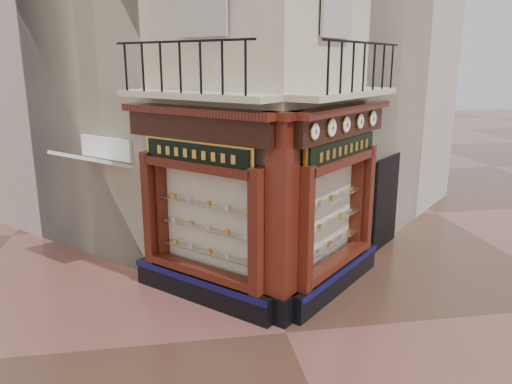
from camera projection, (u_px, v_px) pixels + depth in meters
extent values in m
plane|color=#472C21|center=(286.00, 333.00, 9.12)|extent=(80.00, 80.00, 0.00)
cube|color=beige|center=(239.00, 16.00, 13.48)|extent=(11.31, 11.31, 12.00)
cube|color=#BBB0A3|center=(150.00, 39.00, 15.57)|extent=(11.31, 11.31, 11.00)
cube|color=#BBB0A3|center=(304.00, 40.00, 16.37)|extent=(11.31, 11.31, 11.00)
cube|color=black|center=(202.00, 288.00, 10.29)|extent=(2.72, 2.72, 0.55)
cube|color=#0C0C3D|center=(195.00, 282.00, 10.08)|extent=(2.50, 2.50, 0.12)
cube|color=#350F09|center=(257.00, 233.00, 9.12)|extent=(0.37, 0.37, 2.45)
cube|color=#350F09|center=(151.00, 208.00, 10.70)|extent=(0.37, 0.37, 2.45)
cube|color=beige|center=(211.00, 216.00, 10.18)|extent=(1.80, 1.80, 2.10)
cube|color=black|center=(198.00, 127.00, 9.47)|extent=(2.69, 2.69, 0.50)
cube|color=#350F09|center=(195.00, 111.00, 9.33)|extent=(2.86, 2.86, 0.14)
cube|color=black|center=(335.00, 279.00, 10.75)|extent=(2.72, 2.72, 0.55)
cube|color=#0C0C3D|center=(344.00, 272.00, 10.59)|extent=(2.50, 2.50, 0.12)
cube|color=#350F09|center=(304.00, 230.00, 9.27)|extent=(0.37, 0.37, 2.45)
cube|color=#350F09|center=(366.00, 198.00, 11.47)|extent=(0.37, 0.37, 2.45)
cube|color=beige|center=(324.00, 211.00, 10.56)|extent=(1.80, 1.80, 2.10)
cube|color=black|center=(341.00, 124.00, 9.92)|extent=(2.69, 2.69, 0.50)
cube|color=#350F09|center=(345.00, 109.00, 9.81)|extent=(2.86, 2.86, 0.14)
cube|color=black|center=(281.00, 306.00, 9.53)|extent=(0.78, 0.78, 0.55)
cube|color=#350F09|center=(282.00, 210.00, 9.04)|extent=(0.64, 0.64, 3.50)
cube|color=#350F09|center=(283.00, 115.00, 8.61)|extent=(0.85, 0.85, 0.14)
cube|color=beige|center=(194.00, 95.00, 9.24)|extent=(2.97, 2.97, 0.12)
cube|color=black|center=(179.00, 41.00, 8.74)|extent=(2.36, 2.36, 0.04)
cube|color=beige|center=(347.00, 94.00, 9.72)|extent=(2.97, 2.97, 0.12)
cube|color=black|center=(365.00, 43.00, 9.30)|extent=(2.36, 2.36, 0.04)
cylinder|color=#AB7A39|center=(314.00, 132.00, 8.73)|extent=(0.25, 0.25, 0.31)
cylinder|color=white|center=(315.00, 132.00, 8.71)|extent=(0.20, 0.20, 0.26)
cube|color=black|center=(316.00, 132.00, 8.70)|extent=(0.02, 0.02, 0.10)
cube|color=black|center=(316.00, 132.00, 8.70)|extent=(0.06, 0.06, 0.01)
cylinder|color=#AB7A39|center=(331.00, 128.00, 9.23)|extent=(0.28, 0.28, 0.35)
cylinder|color=white|center=(332.00, 128.00, 9.22)|extent=(0.23, 0.23, 0.30)
cube|color=black|center=(333.00, 128.00, 9.21)|extent=(0.02, 0.02, 0.12)
cube|color=black|center=(333.00, 128.00, 9.21)|extent=(0.07, 0.07, 0.01)
cylinder|color=#AB7A39|center=(345.00, 125.00, 9.72)|extent=(0.27, 0.27, 0.33)
cylinder|color=white|center=(347.00, 125.00, 9.70)|extent=(0.21, 0.21, 0.28)
cube|color=black|center=(348.00, 125.00, 9.69)|extent=(0.02, 0.02, 0.11)
cube|color=black|center=(348.00, 125.00, 9.69)|extent=(0.07, 0.07, 0.01)
cylinder|color=#AB7A39|center=(359.00, 121.00, 10.24)|extent=(0.26, 0.26, 0.32)
cylinder|color=white|center=(361.00, 122.00, 10.22)|extent=(0.21, 0.21, 0.27)
cube|color=black|center=(361.00, 122.00, 10.21)|extent=(0.02, 0.02, 0.11)
cube|color=black|center=(361.00, 122.00, 10.21)|extent=(0.06, 0.06, 0.01)
cylinder|color=#AB7A39|center=(372.00, 119.00, 10.75)|extent=(0.28, 0.28, 0.35)
cylinder|color=white|center=(373.00, 119.00, 10.74)|extent=(0.23, 0.23, 0.30)
cube|color=black|center=(374.00, 119.00, 10.73)|extent=(0.02, 0.02, 0.12)
cube|color=black|center=(374.00, 119.00, 10.73)|extent=(0.07, 0.07, 0.01)
cube|color=gold|center=(197.00, 154.00, 9.56)|extent=(1.98, 1.98, 0.53)
cube|color=black|center=(196.00, 154.00, 9.53)|extent=(1.84, 1.84, 0.40)
cube|color=gold|center=(342.00, 149.00, 10.03)|extent=(2.15, 2.15, 0.58)
cube|color=black|center=(344.00, 150.00, 10.00)|extent=(2.01, 2.01, 0.43)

